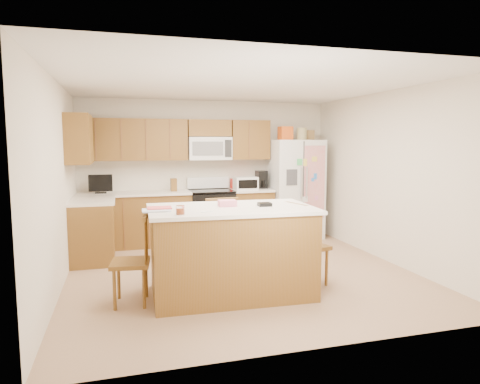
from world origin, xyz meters
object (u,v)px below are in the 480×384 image
object	(u,v)px
refrigerator	(295,188)
windsor_chair_back	(219,238)
windsor_chair_left	(133,262)
island	(231,251)
stove	(211,215)
windsor_chair_right	(306,246)

from	to	relation	value
refrigerator	windsor_chair_back	world-z (taller)	refrigerator
windsor_chair_left	windsor_chair_back	xyz separation A→B (m)	(1.13, 0.76, 0.03)
island	windsor_chair_back	world-z (taller)	island
stove	windsor_chair_left	world-z (taller)	stove
windsor_chair_left	stove	bearing A→B (deg)	61.93
island	windsor_chair_left	world-z (taller)	island
stove	island	xyz separation A→B (m)	(-0.33, -2.69, 0.04)
island	stove	bearing A→B (deg)	83.05
stove	windsor_chair_back	world-z (taller)	stove
island	windsor_chair_left	xyz separation A→B (m)	(-1.10, 0.01, -0.05)
stove	windsor_chair_right	xyz separation A→B (m)	(0.65, -2.60, 0.01)
island	windsor_chair_right	world-z (taller)	island
windsor_chair_right	windsor_chair_back	bearing A→B (deg)	144.69
stove	windsor_chair_right	world-z (taller)	stove
stove	island	bearing A→B (deg)	-96.95
island	windsor_chair_back	distance (m)	0.77
refrigerator	windsor_chair_back	distance (m)	2.68
windsor_chair_left	windsor_chair_right	world-z (taller)	windsor_chair_right
refrigerator	windsor_chair_left	distance (m)	4.01
island	windsor_chair_back	xyz separation A→B (m)	(0.03, 0.76, -0.02)
refrigerator	windsor_chair_back	xyz separation A→B (m)	(-1.87, -1.87, -0.42)
refrigerator	island	world-z (taller)	refrigerator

